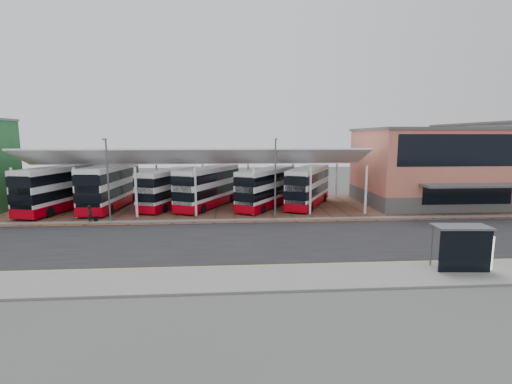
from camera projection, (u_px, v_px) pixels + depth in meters
ground at (260, 237)px, 30.55m from camera, size 140.00×140.00×0.00m
road at (261, 241)px, 29.56m from camera, size 120.00×14.00×0.02m
forecourt at (268, 207)px, 43.51m from camera, size 72.00×16.00×0.06m
sidewalk at (273, 278)px, 21.66m from camera, size 120.00×4.00×0.14m
north_kerb at (255, 220)px, 36.65m from camera, size 120.00×0.80×0.14m
yellow_line_near at (269, 267)px, 23.64m from camera, size 120.00×0.12×0.01m
yellow_line_far at (269, 265)px, 23.94m from camera, size 120.00×0.12×0.01m
canopy at (199, 158)px, 43.01m from camera, size 37.00×11.63×7.07m
terminal at (438, 166)px, 45.22m from camera, size 18.40×14.40×9.25m
lamp_west at (108, 178)px, 35.10m from camera, size 0.16×0.90×8.07m
lamp_east at (275, 177)px, 36.23m from camera, size 0.16×0.90×8.07m
bus_0 at (61, 188)px, 41.42m from camera, size 5.47×12.23×4.91m
bus_1 at (111, 187)px, 42.51m from camera, size 3.66×12.25×4.98m
bus_2 at (169, 188)px, 43.37m from camera, size 5.84×10.84×4.38m
bus_3 at (208, 187)px, 43.34m from camera, size 7.27×11.27×4.65m
bus_4 at (267, 188)px, 43.14m from camera, size 7.87×10.61×4.50m
bus_5 at (308, 187)px, 44.03m from camera, size 7.21×11.03×4.56m
pedestrian at (90, 214)px, 35.37m from camera, size 0.42×0.63×1.71m
suitcase at (96, 219)px, 35.83m from camera, size 0.32×0.23×0.54m
bus_shelter at (468, 243)px, 22.47m from camera, size 3.49×1.80×2.71m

